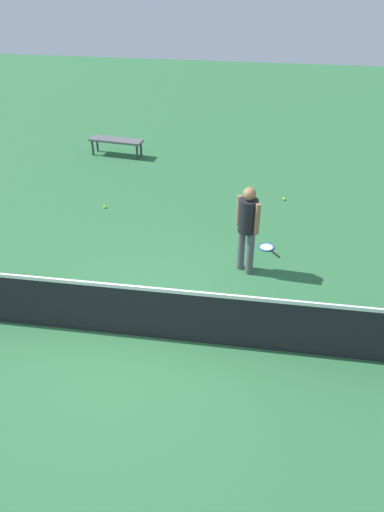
# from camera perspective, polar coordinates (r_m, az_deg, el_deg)

# --- Properties ---
(ground_plane) EXTENTS (40.00, 40.00, 0.00)m
(ground_plane) POSITION_cam_1_polar(r_m,az_deg,el_deg) (8.03, -7.11, -8.90)
(ground_plane) COLOR #2D6B3D
(court_net) EXTENTS (10.09, 0.09, 1.07)m
(court_net) POSITION_cam_1_polar(r_m,az_deg,el_deg) (7.71, -7.36, -6.12)
(court_net) COLOR #4C4C51
(court_net) RESTS_ON ground_plane
(player_near_side) EXTENTS (0.48, 0.48, 1.70)m
(player_near_side) POSITION_cam_1_polar(r_m,az_deg,el_deg) (8.90, 6.35, 3.73)
(player_near_side) COLOR #595960
(player_near_side) RESTS_ON ground_plane
(tennis_racket_near_player) EXTENTS (0.49, 0.57, 0.03)m
(tennis_racket_near_player) POSITION_cam_1_polar(r_m,az_deg,el_deg) (10.13, 8.57, 0.95)
(tennis_racket_near_player) COLOR blue
(tennis_racket_near_player) RESTS_ON ground_plane
(tennis_ball_near_player) EXTENTS (0.07, 0.07, 0.07)m
(tennis_ball_near_player) POSITION_cam_1_polar(r_m,az_deg,el_deg) (8.39, 14.25, -7.38)
(tennis_ball_near_player) COLOR #C6E033
(tennis_ball_near_player) RESTS_ON ground_plane
(tennis_ball_by_net) EXTENTS (0.07, 0.07, 0.07)m
(tennis_ball_by_net) POSITION_cam_1_polar(r_m,az_deg,el_deg) (12.07, 10.47, 6.43)
(tennis_ball_by_net) COLOR #C6E033
(tennis_ball_by_net) RESTS_ON ground_plane
(tennis_ball_midcourt) EXTENTS (0.07, 0.07, 0.07)m
(tennis_ball_midcourt) POSITION_cam_1_polar(r_m,az_deg,el_deg) (11.69, -9.93, 5.55)
(tennis_ball_midcourt) COLOR #C6E033
(tennis_ball_midcourt) RESTS_ON ground_plane
(tennis_ball_baseline) EXTENTS (0.07, 0.07, 0.07)m
(tennis_ball_baseline) POSITION_cam_1_polar(r_m,az_deg,el_deg) (11.65, 6.91, 5.74)
(tennis_ball_baseline) COLOR #C6E033
(tennis_ball_baseline) RESTS_ON ground_plane
(courtside_bench) EXTENTS (1.54, 0.58, 0.48)m
(courtside_bench) POSITION_cam_1_polar(r_m,az_deg,el_deg) (14.47, -8.65, 12.80)
(courtside_bench) COLOR #595960
(courtside_bench) RESTS_ON ground_plane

